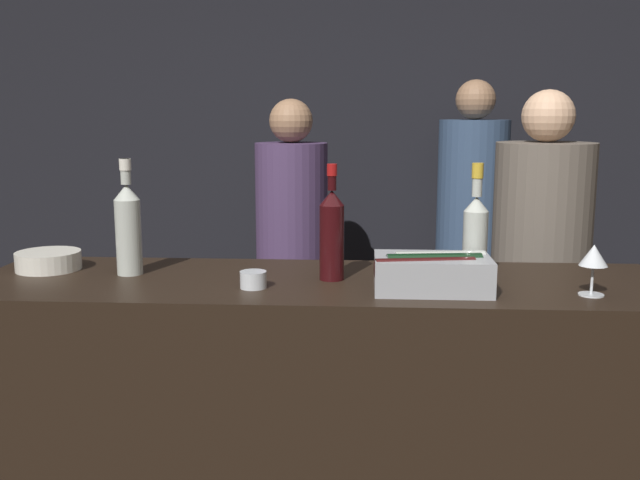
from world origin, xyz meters
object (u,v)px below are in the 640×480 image
object	(u,v)px
wine_glass	(594,258)
rose_wine_bottle	(475,232)
ice_bin_with_bottles	(433,271)
person_blond_tee	(471,225)
candle_votive	(253,280)
person_in_hoodie	(292,248)
person_grey_polo	(540,272)
bowl_white	(48,260)
red_wine_bottle_tall	(332,232)
white_wine_bottle	(128,226)

from	to	relation	value
wine_glass	rose_wine_bottle	distance (m)	0.36
ice_bin_with_bottles	wine_glass	size ratio (longest dim) A/B	2.30
ice_bin_with_bottles	person_blond_tee	bearing A→B (deg)	78.31
candle_votive	person_in_hoodie	distance (m)	1.43
person_grey_polo	candle_votive	bearing A→B (deg)	-154.49
wine_glass	person_grey_polo	size ratio (longest dim) A/B	0.09
ice_bin_with_bottles	candle_votive	bearing A→B (deg)	179.90
bowl_white	rose_wine_bottle	xyz separation A→B (m)	(1.38, -0.03, 0.11)
candle_votive	red_wine_bottle_tall	world-z (taller)	red_wine_bottle_tall
wine_glass	red_wine_bottle_tall	world-z (taller)	red_wine_bottle_tall
ice_bin_with_bottles	candle_votive	size ratio (longest dim) A/B	4.26
person_in_hoodie	person_blond_tee	xyz separation A→B (m)	(0.94, 0.42, 0.06)
red_wine_bottle_tall	person_in_hoodie	world-z (taller)	person_in_hoodie
bowl_white	rose_wine_bottle	bearing A→B (deg)	-1.10
bowl_white	person_blond_tee	size ratio (longest dim) A/B	0.12
bowl_white	person_in_hoodie	size ratio (longest dim) A/B	0.13
ice_bin_with_bottles	person_blond_tee	xyz separation A→B (m)	(0.38, 1.84, -0.15)
white_wine_bottle	person_grey_polo	distance (m)	1.69
rose_wine_bottle	red_wine_bottle_tall	size ratio (longest dim) A/B	1.00
wine_glass	person_blond_tee	size ratio (longest dim) A/B	0.08
ice_bin_with_bottles	white_wine_bottle	bearing A→B (deg)	170.58
bowl_white	wine_glass	bearing A→B (deg)	-7.72
bowl_white	wine_glass	distance (m)	1.70
person_grey_polo	white_wine_bottle	bearing A→B (deg)	-168.23
red_wine_bottle_tall	white_wine_bottle	world-z (taller)	white_wine_bottle
wine_glass	candle_votive	bearing A→B (deg)	178.46
bowl_white	person_blond_tee	xyz separation A→B (m)	(1.62, 1.64, -0.12)
white_wine_bottle	person_blond_tee	world-z (taller)	person_blond_tee
bowl_white	person_in_hoodie	distance (m)	1.40
person_in_hoodie	person_blond_tee	bearing A→B (deg)	-159.83
rose_wine_bottle	red_wine_bottle_tall	world-z (taller)	same
candle_votive	rose_wine_bottle	xyz separation A→B (m)	(0.67, 0.18, 0.12)
white_wine_bottle	person_in_hoodie	size ratio (longest dim) A/B	0.23
candle_votive	wine_glass	bearing A→B (deg)	-1.54
white_wine_bottle	ice_bin_with_bottles	bearing A→B (deg)	-9.42
rose_wine_bottle	person_grey_polo	xyz separation A→B (m)	(0.39, 0.74, -0.29)
bowl_white	wine_glass	xyz separation A→B (m)	(1.68, -0.23, 0.08)
candle_votive	person_in_hoodie	xyz separation A→B (m)	(-0.03, 1.42, -0.18)
bowl_white	person_grey_polo	xyz separation A→B (m)	(1.77, 0.71, -0.18)
wine_glass	person_in_hoodie	distance (m)	1.78
wine_glass	person_grey_polo	distance (m)	0.97
red_wine_bottle_tall	person_in_hoodie	xyz separation A→B (m)	(-0.26, 1.29, -0.30)
person_in_hoodie	person_grey_polo	bearing A→B (deg)	150.93
candle_votive	person_grey_polo	size ratio (longest dim) A/B	0.05
rose_wine_bottle	white_wine_bottle	xyz separation A→B (m)	(-1.09, -0.02, 0.01)
wine_glass	person_in_hoodie	bearing A→B (deg)	124.75
ice_bin_with_bottles	red_wine_bottle_tall	xyz separation A→B (m)	(-0.30, 0.12, 0.09)
bowl_white	white_wine_bottle	bearing A→B (deg)	-8.98
ice_bin_with_bottles	wine_glass	bearing A→B (deg)	-3.22
candle_votive	person_blond_tee	bearing A→B (deg)	63.80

